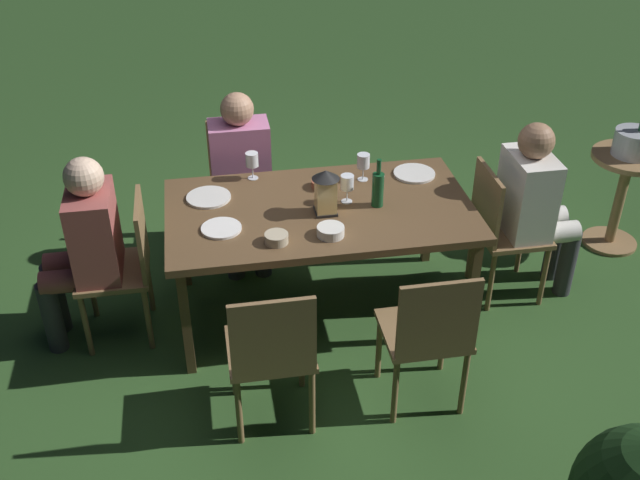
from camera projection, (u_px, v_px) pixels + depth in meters
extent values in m
plane|color=#2D5123|center=(320.00, 309.00, 4.63)|extent=(16.00, 16.00, 0.00)
cube|color=brown|center=(320.00, 211.00, 4.24)|extent=(1.74, 0.97, 0.04)
cube|color=brown|center=(429.00, 216.00, 4.90)|extent=(0.05, 0.05, 0.69)
cube|color=brown|center=(183.00, 239.00, 4.67)|extent=(0.05, 0.05, 0.69)
cube|color=brown|center=(472.00, 291.00, 4.21)|extent=(0.05, 0.05, 0.69)
cube|color=brown|center=(186.00, 323.00, 3.98)|extent=(0.05, 0.05, 0.69)
cube|color=brown|center=(511.00, 232.00, 4.56)|extent=(0.40, 0.42, 0.03)
cube|color=brown|center=(487.00, 203.00, 4.41)|extent=(0.03, 0.40, 0.42)
cylinder|color=brown|center=(521.00, 245.00, 4.86)|extent=(0.03, 0.03, 0.42)
cylinder|color=brown|center=(544.00, 276.00, 4.56)|extent=(0.03, 0.03, 0.42)
cylinder|color=brown|center=(471.00, 250.00, 4.81)|extent=(0.03, 0.03, 0.42)
cylinder|color=brown|center=(491.00, 282.00, 4.51)|extent=(0.03, 0.03, 0.42)
cube|color=white|center=(527.00, 194.00, 4.43)|extent=(0.24, 0.38, 0.50)
sphere|color=#997051|center=(536.00, 141.00, 4.24)|extent=(0.21, 0.21, 0.21)
cylinder|color=white|center=(537.00, 218.00, 4.65)|extent=(0.36, 0.13, 0.13)
cylinder|color=white|center=(549.00, 233.00, 4.50)|extent=(0.36, 0.13, 0.13)
cylinder|color=#333338|center=(554.00, 247.00, 4.80)|extent=(0.11, 0.11, 0.45)
cylinder|color=#333338|center=(567.00, 263.00, 4.66)|extent=(0.11, 0.11, 0.45)
cube|color=brown|center=(270.00, 349.00, 3.67)|extent=(0.42, 0.40, 0.03)
cube|color=brown|center=(273.00, 338.00, 3.39)|extent=(0.40, 0.03, 0.42)
cylinder|color=brown|center=(234.00, 364.00, 3.91)|extent=(0.03, 0.03, 0.42)
cylinder|color=brown|center=(302.00, 356.00, 3.96)|extent=(0.03, 0.03, 0.42)
cylinder|color=brown|center=(239.00, 411.00, 3.62)|extent=(0.03, 0.03, 0.42)
cylinder|color=brown|center=(312.00, 402.00, 3.68)|extent=(0.03, 0.03, 0.42)
cube|color=brown|center=(113.00, 271.00, 4.22)|extent=(0.40, 0.42, 0.03)
cube|color=brown|center=(142.00, 235.00, 4.12)|extent=(0.03, 0.40, 0.42)
cylinder|color=brown|center=(86.00, 326.00, 4.17)|extent=(0.03, 0.03, 0.42)
cylinder|color=brown|center=(91.00, 288.00, 4.47)|extent=(0.03, 0.03, 0.42)
cylinder|color=brown|center=(148.00, 319.00, 4.22)|extent=(0.03, 0.03, 0.42)
cylinder|color=brown|center=(149.00, 282.00, 4.52)|extent=(0.03, 0.03, 0.42)
cube|color=#9E4C47|center=(94.00, 233.00, 4.07)|extent=(0.24, 0.38, 0.50)
sphere|color=beige|center=(84.00, 177.00, 3.88)|extent=(0.21, 0.21, 0.21)
cylinder|color=#9E4C47|center=(74.00, 280.00, 4.10)|extent=(0.36, 0.13, 0.13)
cylinder|color=#9E4C47|center=(77.00, 262.00, 4.25)|extent=(0.36, 0.13, 0.13)
cylinder|color=#333338|center=(52.00, 317.00, 4.21)|extent=(0.11, 0.11, 0.45)
cylinder|color=#333338|center=(56.00, 298.00, 4.36)|extent=(0.11, 0.11, 0.45)
cube|color=brown|center=(423.00, 331.00, 3.78)|extent=(0.42, 0.40, 0.03)
cube|color=brown|center=(438.00, 320.00, 3.50)|extent=(0.40, 0.03, 0.42)
cylinder|color=brown|center=(379.00, 347.00, 4.02)|extent=(0.03, 0.03, 0.42)
cylinder|color=brown|center=(443.00, 339.00, 4.07)|extent=(0.03, 0.03, 0.42)
cylinder|color=brown|center=(395.00, 391.00, 3.74)|extent=(0.03, 0.03, 0.42)
cylinder|color=brown|center=(464.00, 383.00, 3.79)|extent=(0.03, 0.03, 0.42)
cube|color=brown|center=(242.00, 191.00, 5.00)|extent=(0.42, 0.40, 0.03)
cube|color=brown|center=(238.00, 148.00, 5.03)|extent=(0.40, 0.02, 0.42)
cylinder|color=brown|center=(273.00, 230.00, 5.01)|extent=(0.03, 0.03, 0.42)
cylinder|color=brown|center=(219.00, 235.00, 4.96)|extent=(0.03, 0.03, 0.42)
cylinder|color=brown|center=(267.00, 205.00, 5.29)|extent=(0.03, 0.03, 0.42)
cylinder|color=brown|center=(216.00, 209.00, 5.24)|extent=(0.03, 0.03, 0.42)
cube|color=#C675A3|center=(240.00, 159.00, 4.81)|extent=(0.38, 0.24, 0.50)
sphere|color=tan|center=(237.00, 109.00, 4.62)|extent=(0.21, 0.21, 0.21)
cylinder|color=#C675A3|center=(258.00, 201.00, 4.83)|extent=(0.13, 0.36, 0.13)
cylinder|color=#C675A3|center=(230.00, 203.00, 4.81)|extent=(0.13, 0.36, 0.13)
cylinder|color=#333338|center=(262.00, 245.00, 4.83)|extent=(0.11, 0.11, 0.45)
cylinder|color=#333338|center=(235.00, 247.00, 4.81)|extent=(0.11, 0.11, 0.45)
cube|color=black|center=(326.00, 211.00, 4.18)|extent=(0.12, 0.12, 0.01)
cube|color=#F9D17A|center=(326.00, 195.00, 4.12)|extent=(0.11, 0.11, 0.20)
cone|color=black|center=(326.00, 175.00, 4.05)|extent=(0.15, 0.15, 0.05)
cylinder|color=#144723|center=(378.00, 190.00, 4.20)|extent=(0.07, 0.07, 0.20)
cylinder|color=#144723|center=(379.00, 167.00, 4.12)|extent=(0.03, 0.03, 0.09)
cylinder|color=silver|center=(253.00, 178.00, 4.52)|extent=(0.06, 0.06, 0.00)
cylinder|color=silver|center=(253.00, 172.00, 4.50)|extent=(0.01, 0.01, 0.08)
cylinder|color=silver|center=(252.00, 159.00, 4.45)|extent=(0.08, 0.08, 0.08)
cylinder|color=maroon|center=(252.00, 163.00, 4.47)|extent=(0.07, 0.07, 0.03)
cylinder|color=silver|center=(347.00, 201.00, 4.28)|extent=(0.06, 0.06, 0.00)
cylinder|color=silver|center=(347.00, 195.00, 4.26)|extent=(0.01, 0.01, 0.08)
cylinder|color=silver|center=(347.00, 182.00, 4.22)|extent=(0.08, 0.08, 0.08)
cylinder|color=maroon|center=(347.00, 186.00, 4.23)|extent=(0.07, 0.07, 0.03)
cylinder|color=silver|center=(363.00, 179.00, 4.51)|extent=(0.06, 0.06, 0.00)
cylinder|color=silver|center=(363.00, 173.00, 4.48)|extent=(0.01, 0.01, 0.08)
cylinder|color=silver|center=(363.00, 161.00, 4.44)|extent=(0.08, 0.08, 0.08)
cylinder|color=maroon|center=(363.00, 164.00, 4.45)|extent=(0.07, 0.07, 0.03)
cylinder|color=white|center=(221.00, 228.00, 4.03)|extent=(0.22, 0.22, 0.01)
cylinder|color=silver|center=(209.00, 197.00, 4.31)|extent=(0.26, 0.26, 0.01)
cylinder|color=silver|center=(414.00, 173.00, 4.56)|extent=(0.25, 0.25, 0.01)
cylinder|color=#BCAD8E|center=(276.00, 238.00, 3.91)|extent=(0.13, 0.13, 0.05)
cylinder|color=#424C1E|center=(276.00, 237.00, 3.91)|extent=(0.11, 0.11, 0.02)
cylinder|color=silver|center=(331.00, 231.00, 3.97)|extent=(0.15, 0.15, 0.05)
cylinder|color=tan|center=(331.00, 229.00, 3.96)|extent=(0.13, 0.13, 0.02)
cylinder|color=#9E5138|center=(322.00, 184.00, 4.42)|extent=(0.13, 0.13, 0.04)
cylinder|color=#477533|center=(322.00, 183.00, 4.41)|extent=(0.11, 0.11, 0.01)
cylinder|color=#937047|center=(630.00, 157.00, 4.90)|extent=(0.49, 0.49, 0.03)
cylinder|color=#937047|center=(619.00, 203.00, 5.08)|extent=(0.07, 0.07, 0.65)
cylinder|color=#937047|center=(609.00, 241.00, 5.25)|extent=(0.37, 0.37, 0.02)
cylinder|color=#B2B7BF|center=(634.00, 143.00, 4.84)|extent=(0.26, 0.26, 0.17)
cylinder|color=white|center=(635.00, 137.00, 4.82)|extent=(0.23, 0.23, 0.04)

